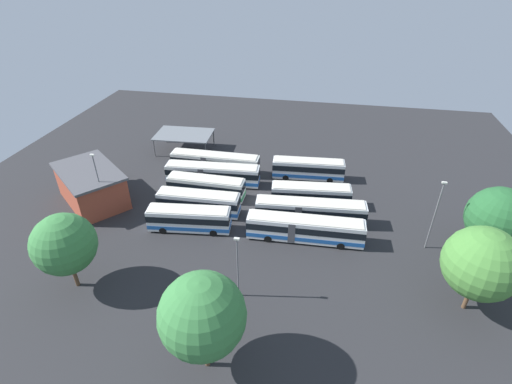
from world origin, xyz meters
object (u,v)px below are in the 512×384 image
object	(u,v)px
bus_row1_slot2	(311,195)
bus_row0_slot2	(206,187)
bus_row0_slot3	(212,174)
tree_south_edge	(64,244)
bus_row0_slot4	(215,162)
bus_row1_slot4	(308,169)
lamp_post_far_corner	(99,183)
bus_row1_slot1	(310,211)
bus_row0_slot1	(199,203)
depot_building	(91,186)
bus_row1_slot0	(305,229)
maintenance_shelter	(184,135)
lamp_post_near_entrance	(435,214)
bus_row0_slot0	(189,219)
tree_north_edge	(202,315)
lamp_post_mid_lot	(238,265)
tree_east_edge	(482,264)
tree_northeast	(499,218)

from	to	relation	value
bus_row1_slot2	bus_row0_slot2	bearing A→B (deg)	-177.50
bus_row0_slot3	tree_south_edge	distance (m)	26.28
bus_row0_slot4	bus_row1_slot4	world-z (taller)	same
bus_row0_slot3	lamp_post_far_corner	distance (m)	17.12
bus_row1_slot1	bus_row0_slot2	bearing A→B (deg)	167.46
bus_row1_slot2	tree_south_edge	world-z (taller)	tree_south_edge
bus_row1_slot4	bus_row0_slot4	bearing A→B (deg)	-177.40
bus_row0_slot1	lamp_post_far_corner	bearing A→B (deg)	-168.60
bus_row1_slot2	depot_building	distance (m)	32.41
bus_row0_slot1	bus_row1_slot0	distance (m)	15.61
bus_row1_slot4	maintenance_shelter	xyz separation A→B (m)	(-23.55, 6.22, 1.48)
bus_row1_slot0	lamp_post_near_entrance	bearing A→B (deg)	4.93
lamp_post_far_corner	bus_row1_slot1	bearing A→B (deg)	6.77
bus_row0_slot0	bus_row0_slot4	size ratio (longest dim) A/B	0.75
bus_row1_slot0	lamp_post_far_corner	size ratio (longest dim) A/B	1.59
bus_row1_slot0	lamp_post_near_entrance	world-z (taller)	lamp_post_near_entrance
bus_row0_slot4	lamp_post_near_entrance	xyz separation A→B (m)	(31.70, -14.18, 3.48)
lamp_post_near_entrance	bus_row0_slot4	bearing A→B (deg)	155.90
lamp_post_near_entrance	bus_row0_slot2	bearing A→B (deg)	168.51
bus_row1_slot4	tree_north_edge	distance (m)	36.62
bus_row1_slot2	tree_north_edge	xyz separation A→B (m)	(-7.38, -27.78, 4.82)
bus_row1_slot1	lamp_post_mid_lot	bearing A→B (deg)	-113.85
tree_south_edge	maintenance_shelter	bearing A→B (deg)	89.77
bus_row0_slot0	bus_row1_slot1	bearing A→B (deg)	16.82
bus_row1_slot4	tree_east_edge	size ratio (longest dim) A/B	1.19
bus_row0_slot3	depot_building	distance (m)	18.11
tree_northeast	maintenance_shelter	bearing A→B (deg)	155.51
bus_row0_slot0	tree_south_edge	world-z (taller)	tree_south_edge
bus_row0_slot1	tree_south_edge	size ratio (longest dim) A/B	1.27
lamp_post_far_corner	lamp_post_near_entrance	bearing A→B (deg)	0.90
bus_row1_slot4	tree_north_edge	bearing A→B (deg)	-100.18
bus_row0_slot2	bus_row1_slot1	xyz separation A→B (m)	(15.87, -3.53, 0.00)
bus_row0_slot4	maintenance_shelter	world-z (taller)	maintenance_shelter
bus_row1_slot1	bus_row0_slot4	bearing A→B (deg)	145.72
bus_row1_slot4	tree_east_edge	xyz separation A→B (m)	(18.27, -24.30, 4.41)
bus_row1_slot2	bus_row1_slot1	bearing A→B (deg)	-88.01
bus_row0_slot1	maintenance_shelter	world-z (taller)	maintenance_shelter
maintenance_shelter	tree_east_edge	bearing A→B (deg)	-36.12
bus_row0_slot0	tree_northeast	world-z (taller)	tree_northeast
bus_row0_slot4	bus_row1_slot2	distance (m)	18.16
bus_row0_slot2	bus_row0_slot0	bearing A→B (deg)	-88.78
tree_northeast	lamp_post_mid_lot	bearing A→B (deg)	-156.81
lamp_post_mid_lot	lamp_post_near_entrance	size ratio (longest dim) A/B	0.83
tree_northeast	lamp_post_far_corner	bearing A→B (deg)	-179.29
lamp_post_far_corner	bus_row1_slot0	bearing A→B (deg)	-1.28
lamp_post_mid_lot	lamp_post_near_entrance	distance (m)	24.77
bus_row1_slot0	lamp_post_mid_lot	world-z (taller)	lamp_post_mid_lot
bus_row1_slot1	lamp_post_mid_lot	size ratio (longest dim) A/B	1.89
bus_row1_slot2	tree_south_edge	size ratio (longest dim) A/B	1.26
lamp_post_far_corner	tree_south_edge	xyz separation A→B (m)	(3.96, -13.44, 0.77)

